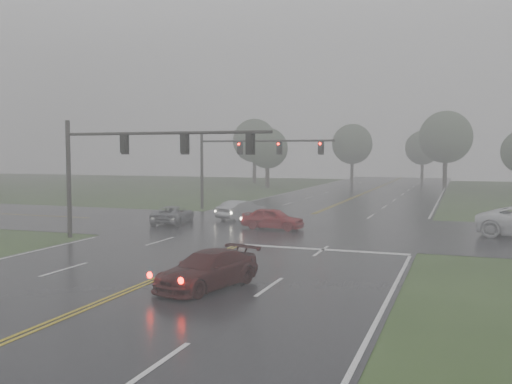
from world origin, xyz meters
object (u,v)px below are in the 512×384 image
at_px(sedan_silver, 241,219).
at_px(car_grey, 173,224).
at_px(sedan_red, 273,229).
at_px(signal_gantry_near, 126,155).
at_px(sedan_maroon, 208,288).
at_px(signal_gantry_far, 241,155).

height_order(sedan_silver, car_grey, sedan_silver).
distance_m(sedan_silver, car_grey, 5.29).
bearing_deg(sedan_red, signal_gantry_near, 144.13).
bearing_deg(car_grey, sedan_silver, -140.56).
xyz_separation_m(sedan_red, sedan_silver, (-3.85, 4.36, 0.00)).
relative_size(sedan_maroon, signal_gantry_near, 0.37).
xyz_separation_m(sedan_red, signal_gantry_near, (-6.10, -7.17, 4.71)).
relative_size(sedan_silver, signal_gantry_near, 0.33).
distance_m(sedan_silver, signal_gantry_near, 12.65).
bearing_deg(sedan_red, sedan_maroon, -165.67).
bearing_deg(signal_gantry_near, car_grey, 99.06).
height_order(sedan_maroon, sedan_red, sedan_red).
distance_m(sedan_maroon, signal_gantry_near, 13.13).
height_order(sedan_red, signal_gantry_near, signal_gantry_near).
relative_size(car_grey, signal_gantry_far, 0.37).
distance_m(sedan_maroon, sedan_red, 15.92).
height_order(sedan_red, car_grey, sedan_red).
distance_m(sedan_red, signal_gantry_far, 13.13).
height_order(signal_gantry_near, signal_gantry_far, signal_gantry_near).
distance_m(sedan_maroon, car_grey, 18.90).
xyz_separation_m(sedan_maroon, car_grey, (-10.00, 16.04, 0.00)).
height_order(sedan_maroon, signal_gantry_far, signal_gantry_far).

